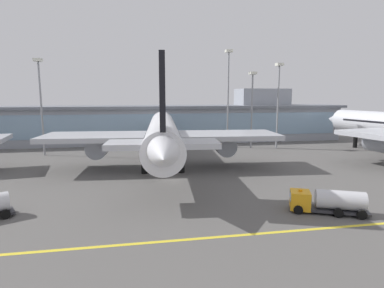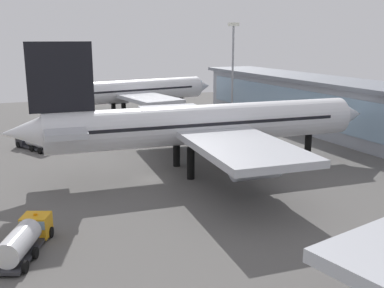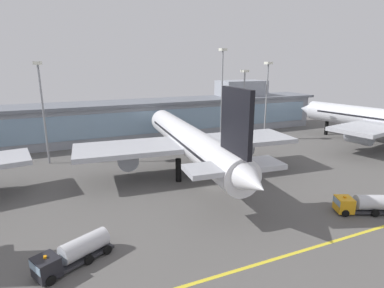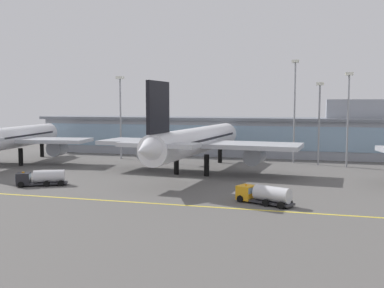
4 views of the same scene
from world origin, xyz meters
name	(u,v)px [view 4 (image 4 of 4)]	position (x,y,z in m)	size (l,w,h in m)	color
ground_plane	(189,180)	(0.00, 0.00, 0.00)	(180.00, 180.00, 0.00)	#5B5956
taxiway_centreline_stripe	(150,203)	(0.00, -22.00, 0.01)	(144.00, 0.50, 0.01)	yellow
terminal_building	(237,135)	(1.97, 45.04, 6.12)	(120.11, 14.00, 16.42)	#9399A3
airliner_near_left	(14,138)	(-49.24, 11.00, 6.61)	(39.30, 48.30, 18.09)	black
airliner_near_right	(197,141)	(-0.85, 8.91, 7.01)	(45.69, 56.46, 19.19)	black
fuel_tanker_truck	(263,194)	(16.67, -17.82, 1.51)	(9.25, 5.96, 2.90)	black
baggage_tug_near	(40,178)	(-25.06, -13.63, 1.51)	(9.16, 6.29, 2.90)	black
apron_light_mast_west	(295,97)	(19.02, 31.77, 16.93)	(1.80, 1.80, 26.30)	gray
apron_light_mast_centre	(120,105)	(-27.72, 28.28, 14.95)	(1.80, 1.80, 22.72)	gray
apron_light_mast_east	(319,110)	(25.13, 29.67, 13.71)	(1.80, 1.80, 20.50)	gray
apron_light_mast_far_east	(348,105)	(31.75, 27.88, 14.93)	(1.80, 1.80, 22.68)	gray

